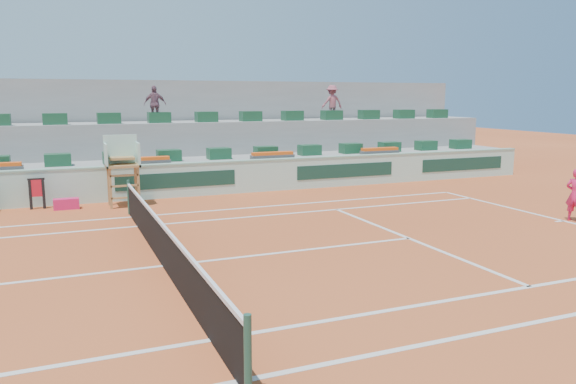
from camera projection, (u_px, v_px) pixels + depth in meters
name	position (u px, v px, depth m)	size (l,w,h in m)	color
ground	(163.00, 266.00, 12.31)	(90.00, 90.00, 0.00)	#A94720
seating_tier_lower	(114.00, 176.00, 21.97)	(36.00, 4.00, 1.20)	#959593
seating_tier_upper	(109.00, 154.00, 23.31)	(36.00, 2.40, 2.60)	#959593
stadium_back_wall	(105.00, 131.00, 24.61)	(36.00, 0.40, 4.40)	#959593
player_bag	(66.00, 204.00, 18.52)	(0.80, 0.36, 0.36)	#DE1D5B
spectator_mid	(155.00, 104.00, 23.01)	(0.89, 0.37, 1.53)	#774F5F
spectator_right	(332.00, 102.00, 26.39)	(1.04, 0.60, 1.61)	#984C58
court_lines	(163.00, 266.00, 12.31)	(23.89, 11.09, 0.01)	silver
tennis_net	(162.00, 243.00, 12.23)	(0.10, 11.97, 1.10)	black
advertising_hoarding	(121.00, 183.00, 19.96)	(36.00, 0.34, 1.26)	#ACD9C7
umpire_chair	(122.00, 161.00, 18.89)	(1.10, 0.90, 2.40)	olive
seat_row_lower	(115.00, 158.00, 21.01)	(32.90, 0.60, 0.44)	#18482B
seat_row_upper	(109.00, 118.00, 22.50)	(32.90, 0.60, 0.44)	#18482B
flower_planters	(73.00, 164.00, 19.73)	(26.80, 0.36, 0.28)	#4C4C4C
towel_rack	(37.00, 191.00, 18.47)	(0.53, 0.09, 1.03)	black
tennis_player	(576.00, 194.00, 16.66)	(0.57, 0.90, 2.28)	#DE1D5B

